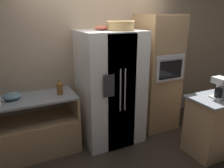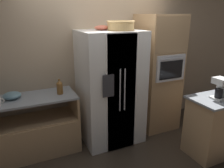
# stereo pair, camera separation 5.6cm
# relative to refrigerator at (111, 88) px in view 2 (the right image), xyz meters

# --- Properties ---
(ground_plane) EXTENTS (20.00, 20.00, 0.00)m
(ground_plane) POSITION_rel_refrigerator_xyz_m (-0.03, -0.02, -0.90)
(ground_plane) COLOR #382D23
(wall_back) EXTENTS (12.00, 0.06, 2.80)m
(wall_back) POSITION_rel_refrigerator_xyz_m (-0.03, 0.43, 0.50)
(wall_back) COLOR tan
(wall_back) RESTS_ON ground_plane
(counter_left) EXTENTS (1.51, 0.61, 0.90)m
(counter_left) POSITION_rel_refrigerator_xyz_m (-1.36, 0.10, -0.58)
(counter_left) COLOR tan
(counter_left) RESTS_ON ground_plane
(refrigerator) EXTENTS (0.95, 0.83, 1.81)m
(refrigerator) POSITION_rel_refrigerator_xyz_m (0.00, 0.00, 0.00)
(refrigerator) COLOR white
(refrigerator) RESTS_ON ground_plane
(wall_oven) EXTENTS (0.67, 0.74, 2.04)m
(wall_oven) POSITION_rel_refrigerator_xyz_m (0.95, 0.06, 0.12)
(wall_oven) COLOR tan
(wall_oven) RESTS_ON ground_plane
(island_counter) EXTENTS (0.64, 0.56, 0.91)m
(island_counter) POSITION_rel_refrigerator_xyz_m (1.14, -1.05, -0.45)
(island_counter) COLOR tan
(island_counter) RESTS_ON ground_plane
(wicker_basket) EXTENTS (0.42, 0.42, 0.14)m
(wicker_basket) POSITION_rel_refrigerator_xyz_m (0.13, -0.08, 0.98)
(wicker_basket) COLOR tan
(wicker_basket) RESTS_ON refrigerator
(fruit_bowl) EXTENTS (0.23, 0.23, 0.07)m
(fruit_bowl) POSITION_rel_refrigerator_xyz_m (-0.10, 0.09, 0.94)
(fruit_bowl) COLOR #DB664C
(fruit_bowl) RESTS_ON refrigerator
(bottle_tall) EXTENTS (0.09, 0.09, 0.23)m
(bottle_tall) POSITION_rel_refrigerator_xyz_m (-0.80, 0.07, 0.10)
(bottle_tall) COLOR brown
(bottle_tall) RESTS_ON counter_left
(mixing_bowl) EXTENTS (0.25, 0.25, 0.09)m
(mixing_bowl) POSITION_rel_refrigerator_xyz_m (-1.45, 0.16, 0.04)
(mixing_bowl) COLOR #668C99
(mixing_bowl) RESTS_ON counter_left
(coffee_maker) EXTENTS (0.17, 0.19, 0.31)m
(coffee_maker) POSITION_rel_refrigerator_xyz_m (1.19, -1.08, 0.17)
(coffee_maker) COLOR white
(coffee_maker) RESTS_ON island_counter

